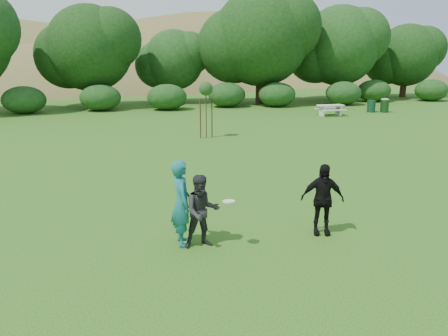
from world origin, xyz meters
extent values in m
plane|color=#19470C|center=(0.00, 0.00, 0.00)|extent=(120.00, 120.00, 0.00)
imported|color=#18656C|center=(-1.58, 0.75, 0.97)|extent=(0.48, 0.72, 1.94)
imported|color=#272629|center=(-1.17, 0.52, 0.82)|extent=(0.80, 0.63, 1.64)
imported|color=black|center=(1.71, 0.48, 0.86)|extent=(1.08, 0.69, 1.71)
cylinder|color=#153B25|center=(16.02, 20.28, 0.45)|extent=(0.60, 0.60, 0.90)
cylinder|color=white|center=(-0.64, 0.25, 1.09)|extent=(0.27, 0.27, 0.05)
cylinder|color=#402719|center=(1.85, 13.33, 1.25)|extent=(0.05, 0.05, 2.50)
sphere|color=#21491A|center=(1.85, 13.33, 2.50)|extent=(0.70, 0.70, 0.70)
cylinder|color=#3A2417|center=(1.55, 13.33, 1.00)|extent=(0.06, 0.06, 2.00)
cylinder|color=#382216|center=(2.15, 13.33, 1.00)|extent=(0.06, 0.06, 2.00)
cube|color=beige|center=(12.14, 19.33, 0.72)|extent=(1.80, 0.75, 0.08)
cube|color=beige|center=(11.49, 19.33, 0.34)|extent=(0.10, 0.70, 0.68)
cube|color=beige|center=(12.79, 19.33, 0.34)|extent=(0.10, 0.70, 0.68)
cube|color=beige|center=(12.14, 18.73, 0.44)|extent=(1.80, 0.28, 0.06)
cube|color=#BCB9AD|center=(12.14, 19.93, 0.44)|extent=(1.80, 0.28, 0.06)
cylinder|color=#143613|center=(16.92, 19.94, 0.45)|extent=(0.60, 0.60, 0.90)
ellipsoid|color=gray|center=(16.92, 19.94, 0.95)|extent=(0.60, 0.60, 0.20)
ellipsoid|color=olive|center=(20.00, 72.00, -14.30)|extent=(100.00, 64.00, 52.00)
ellipsoid|color=olive|center=(-5.00, 58.00, -7.70)|extent=(80.00, 50.00, 28.00)
ellipsoid|color=olive|center=(30.00, 60.00, -6.60)|extent=(60.00, 44.00, 24.00)
cylinder|color=#3A2616|center=(-4.00, 29.00, 1.40)|extent=(0.68, 0.68, 2.80)
sphere|color=#194214|center=(-4.00, 29.00, 4.66)|extent=(6.73, 6.73, 6.73)
cylinder|color=#3A2616|center=(3.00, 31.00, 1.14)|extent=(0.60, 0.60, 2.27)
sphere|color=#194214|center=(3.00, 31.00, 3.71)|extent=(5.22, 5.22, 5.22)
cylinder|color=#3A2616|center=(10.00, 28.00, 1.66)|extent=(0.76, 0.76, 3.32)
sphere|color=#194214|center=(10.00, 28.00, 5.56)|extent=(8.12, 8.12, 8.12)
cylinder|color=#3A2616|center=(18.00, 29.00, 1.49)|extent=(0.71, 0.71, 2.97)
sphere|color=#194214|center=(18.00, 29.00, 4.96)|extent=(7.19, 7.19, 7.19)
cylinder|color=#3A2616|center=(26.00, 30.00, 1.22)|extent=(0.62, 0.62, 2.45)
sphere|color=#194214|center=(26.00, 30.00, 4.11)|extent=(6.03, 6.03, 6.03)
camera|label=1|loc=(-3.05, -8.29, 4.13)|focal=35.00mm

